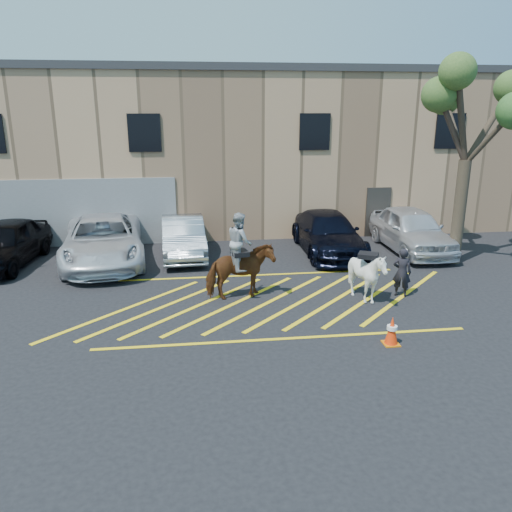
{
  "coord_description": "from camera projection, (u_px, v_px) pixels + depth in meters",
  "views": [
    {
      "loc": [
        -2.17,
        -14.02,
        5.58
      ],
      "look_at": [
        -0.35,
        0.2,
        1.3
      ],
      "focal_mm": 35.0,
      "sensor_mm": 36.0,
      "label": 1
    }
  ],
  "objects": [
    {
      "name": "car_silver_sedan",
      "position": [
        183.0,
        237.0,
        19.4
      ],
      "size": [
        1.83,
        4.63,
        1.5
      ],
      "primitive_type": "imported",
      "rotation": [
        0.0,
        0.0,
        0.05
      ],
      "color": "#99A1A7",
      "rests_on": "ground"
    },
    {
      "name": "mounted_bay",
      "position": [
        240.0,
        265.0,
        14.9
      ],
      "size": [
        2.15,
        1.3,
        2.65
      ],
      "color": "brown",
      "rests_on": "ground"
    },
    {
      "name": "handler",
      "position": [
        402.0,
        272.0,
        15.19
      ],
      "size": [
        0.66,
        0.58,
        1.52
      ],
      "primitive_type": "imported",
      "rotation": [
        0.0,
        0.0,
        2.66
      ],
      "color": "black",
      "rests_on": "ground"
    },
    {
      "name": "car_white_pickup",
      "position": [
        103.0,
        240.0,
        18.49
      ],
      "size": [
        3.58,
        6.43,
        1.7
      ],
      "primitive_type": "imported",
      "rotation": [
        0.0,
        0.0,
        0.13
      ],
      "color": "silver",
      "rests_on": "ground"
    },
    {
      "name": "car_blue_suv",
      "position": [
        328.0,
        233.0,
        19.81
      ],
      "size": [
        2.23,
        5.39,
        1.56
      ],
      "primitive_type": "imported",
      "rotation": [
        0.0,
        0.0,
        -0.01
      ],
      "color": "black",
      "rests_on": "ground"
    },
    {
      "name": "tree",
      "position": [
        472.0,
        104.0,
        17.07
      ],
      "size": [
        3.99,
        4.37,
        7.31
      ],
      "color": "#4C3E2E",
      "rests_on": "ground"
    },
    {
      "name": "car_black_suv",
      "position": [
        5.0,
        243.0,
        18.18
      ],
      "size": [
        2.45,
        5.05,
        1.66
      ],
      "primitive_type": "imported",
      "rotation": [
        0.0,
        0.0,
        -0.1
      ],
      "color": "black",
      "rests_on": "ground"
    },
    {
      "name": "ground",
      "position": [
        268.0,
        298.0,
        15.19
      ],
      "size": [
        90.0,
        90.0,
        0.0
      ],
      "primitive_type": "plane",
      "color": "black",
      "rests_on": "ground"
    },
    {
      "name": "car_white_suv",
      "position": [
        411.0,
        229.0,
        20.03
      ],
      "size": [
        2.08,
        5.13,
        1.74
      ],
      "primitive_type": "imported",
      "rotation": [
        0.0,
        0.0,
        -0.0
      ],
      "color": "silver",
      "rests_on": "ground"
    },
    {
      "name": "saddled_white",
      "position": [
        367.0,
        276.0,
        14.75
      ],
      "size": [
        1.81,
        1.88,
        1.6
      ],
      "color": "white",
      "rests_on": "ground"
    },
    {
      "name": "hatching_zone",
      "position": [
        270.0,
        302.0,
        14.9
      ],
      "size": [
        12.6,
        5.12,
        0.01
      ],
      "color": "yellow",
      "rests_on": "ground"
    },
    {
      "name": "warehouse",
      "position": [
        233.0,
        147.0,
        25.54
      ],
      "size": [
        32.42,
        10.2,
        7.3
      ],
      "color": "tan",
      "rests_on": "ground"
    },
    {
      "name": "traffic_cone",
      "position": [
        392.0,
        331.0,
        12.15
      ],
      "size": [
        0.38,
        0.38,
        0.73
      ],
      "color": "orange",
      "rests_on": "ground"
    }
  ]
}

